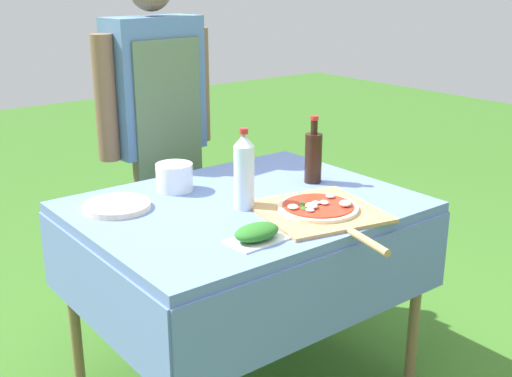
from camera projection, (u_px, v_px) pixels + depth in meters
prep_table at (244, 224)px, 2.26m from camera, size 1.14×0.90×0.74m
person_cook at (157, 120)px, 2.77m from camera, size 0.57×0.22×1.52m
pizza_on_peel at (320, 210)px, 2.12m from camera, size 0.45×0.60×0.05m
oil_bottle at (313, 156)px, 2.43m from camera, size 0.07×0.07×0.26m
water_bottle at (244, 171)px, 2.14m from camera, size 0.07×0.07×0.28m
herb_container at (257, 233)px, 1.90m from camera, size 0.18×0.12×0.05m
mixing_tub at (174, 177)px, 2.35m from camera, size 0.14×0.14×0.10m
plate_stack at (117, 206)px, 2.17m from camera, size 0.23×0.23×0.02m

